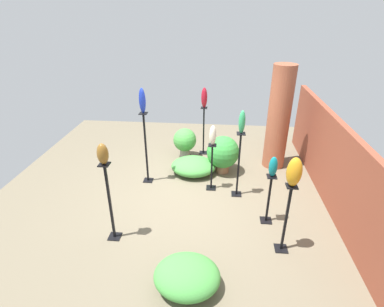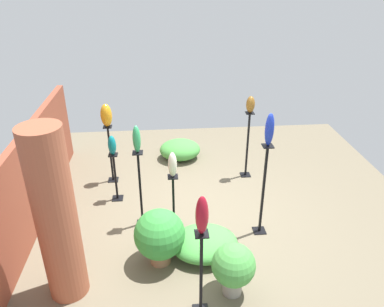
% 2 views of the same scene
% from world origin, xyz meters
% --- Properties ---
extents(ground_plane, '(8.00, 8.00, 0.00)m').
position_xyz_m(ground_plane, '(0.00, 0.00, 0.00)').
color(ground_plane, '#6B604C').
extents(brick_wall_back, '(5.60, 0.12, 1.62)m').
position_xyz_m(brick_wall_back, '(0.00, 2.67, 0.81)').
color(brick_wall_back, brown).
rests_on(brick_wall_back, ground).
extents(brick_pillar, '(0.50, 0.50, 2.38)m').
position_xyz_m(brick_pillar, '(-1.36, 1.85, 1.19)').
color(brick_pillar, '#9E5138').
rests_on(brick_pillar, ground).
extents(pedestal_bronze, '(0.20, 0.20, 1.38)m').
position_xyz_m(pedestal_bronze, '(1.45, -1.14, 0.64)').
color(pedestal_bronze, black).
rests_on(pedestal_bronze, ground).
extents(pedestal_teal, '(0.20, 0.20, 0.93)m').
position_xyz_m(pedestal_teal, '(0.80, 1.42, 0.42)').
color(pedestal_teal, black).
rests_on(pedestal_teal, ground).
extents(pedestal_amber, '(0.20, 0.20, 1.18)m').
position_xyz_m(pedestal_amber, '(1.48, 1.57, 0.54)').
color(pedestal_amber, black).
rests_on(pedestal_amber, ground).
extents(pedestal_ivory, '(0.20, 0.20, 1.01)m').
position_xyz_m(pedestal_ivory, '(-0.19, 0.40, 0.46)').
color(pedestal_ivory, black).
rests_on(pedestal_ivory, ground).
extents(pedestal_ruby, '(0.20, 0.20, 1.24)m').
position_xyz_m(pedestal_ruby, '(-1.86, 0.14, 0.57)').
color(pedestal_ruby, black).
rests_on(pedestal_ruby, ground).
extents(pedestal_cobalt, '(0.20, 0.20, 1.56)m').
position_xyz_m(pedestal_cobalt, '(-0.36, -0.98, 0.72)').
color(pedestal_cobalt, black).
rests_on(pedestal_cobalt, ground).
extents(pedestal_jade, '(0.20, 0.20, 1.35)m').
position_xyz_m(pedestal_jade, '(0.00, 0.93, 0.62)').
color(pedestal_jade, black).
rests_on(pedestal_jade, ground).
extents(art_vase_bronze, '(0.17, 0.17, 0.33)m').
position_xyz_m(art_vase_bronze, '(1.45, -1.14, 1.55)').
color(art_vase_bronze, brown).
rests_on(art_vase_bronze, pedestal_bronze).
extents(art_vase_teal, '(0.14, 0.14, 0.36)m').
position_xyz_m(art_vase_teal, '(0.80, 1.42, 1.11)').
color(art_vase_teal, '#0F727A').
rests_on(art_vase_teal, pedestal_teal).
extents(art_vase_amber, '(0.20, 0.21, 0.44)m').
position_xyz_m(art_vase_amber, '(1.48, 1.57, 1.40)').
color(art_vase_amber, orange).
rests_on(art_vase_amber, pedestal_amber).
extents(art_vase_ivory, '(0.14, 0.13, 0.41)m').
position_xyz_m(art_vase_ivory, '(-0.19, 0.40, 1.21)').
color(art_vase_ivory, beige).
rests_on(art_vase_ivory, pedestal_ivory).
extents(art_vase_ruby, '(0.15, 0.15, 0.49)m').
position_xyz_m(art_vase_ruby, '(-1.86, 0.14, 1.48)').
color(art_vase_ruby, maroon).
rests_on(art_vase_ruby, pedestal_ruby).
extents(art_vase_cobalt, '(0.13, 0.13, 0.50)m').
position_xyz_m(art_vase_cobalt, '(-0.36, -0.98, 1.81)').
color(art_vase_cobalt, '#192D9E').
rests_on(art_vase_cobalt, pedestal_cobalt).
extents(art_vase_jade, '(0.13, 0.12, 0.44)m').
position_xyz_m(art_vase_jade, '(0.00, 0.93, 1.57)').
color(art_vase_jade, '#2D9356').
rests_on(art_vase_jade, pedestal_jade).
extents(potted_plant_walkway_edge, '(0.73, 0.73, 0.87)m').
position_xyz_m(potted_plant_walkway_edge, '(-0.92, 0.63, 0.48)').
color(potted_plant_walkway_edge, '#936B4C').
rests_on(potted_plant_walkway_edge, ground).
extents(potted_plant_mid_left, '(0.57, 0.57, 0.76)m').
position_xyz_m(potted_plant_mid_left, '(-1.59, -0.31, 0.45)').
color(potted_plant_mid_left, gray).
rests_on(potted_plant_mid_left, ground).
extents(foliage_bed_east, '(0.78, 0.90, 0.42)m').
position_xyz_m(foliage_bed_east, '(2.33, 0.16, 0.21)').
color(foliage_bed_east, '#479942').
rests_on(foliage_bed_east, ground).
extents(foliage_bed_west, '(0.86, 1.01, 0.35)m').
position_xyz_m(foliage_bed_west, '(-0.79, -0.02, 0.18)').
color(foliage_bed_west, '#479942').
rests_on(foliage_bed_west, ground).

